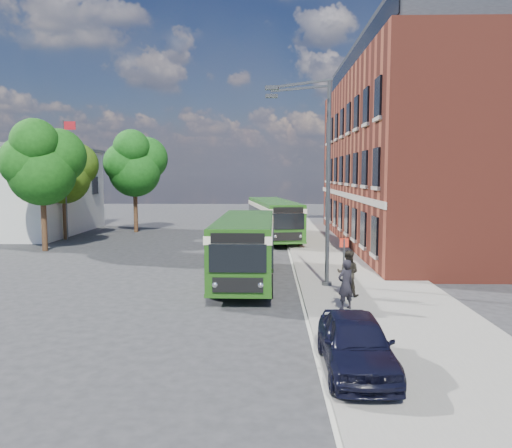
{
  "coord_description": "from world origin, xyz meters",
  "views": [
    {
      "loc": [
        2.61,
        -23.81,
        5.06
      ],
      "look_at": [
        1.89,
        4.6,
        2.2
      ],
      "focal_mm": 35.0,
      "sensor_mm": 36.0,
      "label": 1
    }
  ],
  "objects_px": {
    "bus_front": "(245,243)",
    "parked_car": "(356,343)",
    "street_lamp": "(320,180)",
    "bus_rear": "(274,216)"
  },
  "relations": [
    {
      "from": "street_lamp",
      "to": "bus_front",
      "type": "bearing_deg",
      "value": 158.01
    },
    {
      "from": "bus_rear",
      "to": "parked_car",
      "type": "xyz_separation_m",
      "value": [
        1.8,
        -26.26,
        -0.97
      ]
    },
    {
      "from": "street_lamp",
      "to": "parked_car",
      "type": "relative_size",
      "value": 2.15
    },
    {
      "from": "bus_front",
      "to": "bus_rear",
      "type": "xyz_separation_m",
      "value": [
        1.47,
        15.24,
        0.0
      ]
    },
    {
      "from": "street_lamp",
      "to": "bus_rear",
      "type": "bearing_deg",
      "value": 96.32
    },
    {
      "from": "bus_front",
      "to": "parked_car",
      "type": "bearing_deg",
      "value": -73.47
    },
    {
      "from": "parked_car",
      "to": "bus_rear",
      "type": "bearing_deg",
      "value": 93.97
    },
    {
      "from": "street_lamp",
      "to": "bus_front",
      "type": "relative_size",
      "value": 0.89
    },
    {
      "from": "street_lamp",
      "to": "bus_rear",
      "type": "distance_m",
      "value": 16.94
    },
    {
      "from": "parked_car",
      "to": "bus_front",
      "type": "bearing_deg",
      "value": 106.58
    }
  ]
}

